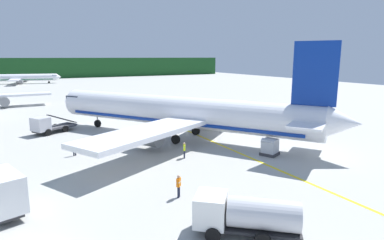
% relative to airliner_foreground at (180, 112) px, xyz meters
% --- Properties ---
extents(ground, '(240.00, 320.00, 0.20)m').
position_rel_airliner_foreground_xyz_m(ground, '(-18.26, 29.02, -3.49)').
color(ground, '#A8A8A3').
extents(distant_treeline, '(216.00, 6.00, 9.81)m').
position_rel_airliner_foreground_xyz_m(distant_treeline, '(-18.26, 137.25, 1.52)').
color(distant_treeline, '#19471E').
rests_on(distant_treeline, ground).
extents(airliner_foreground, '(31.18, 36.62, 11.90)m').
position_rel_airliner_foreground_xyz_m(airliner_foreground, '(0.00, 0.00, 0.00)').
color(airliner_foreground, white).
rests_on(airliner_foreground, ground).
extents(airliner_far_taxiway, '(28.80, 23.94, 8.27)m').
position_rel_airliner_foreground_xyz_m(airliner_far_taxiway, '(-16.49, 106.72, -1.03)').
color(airliner_far_taxiway, white).
rests_on(airliner_far_taxiway, ground).
extents(service_truck_fuel, '(5.88, 5.39, 2.40)m').
position_rel_airliner_foreground_xyz_m(service_truck_fuel, '(-6.91, -22.65, -1.99)').
color(service_truck_fuel, white).
rests_on(service_truck_fuel, ground).
extents(service_truck_catering, '(6.29, 4.79, 2.60)m').
position_rel_airliner_foreground_xyz_m(service_truck_catering, '(-14.76, 10.82, -2.21)').
color(service_truck_catering, silver).
rests_on(service_truck_catering, ground).
extents(cargo_container_near, '(2.16, 2.16, 1.88)m').
position_rel_airliner_foreground_xyz_m(cargo_container_near, '(5.23, -11.07, -2.50)').
color(cargo_container_near, '#333338').
rests_on(cargo_container_near, ground).
extents(crew_marshaller, '(0.48, 0.48, 1.76)m').
position_rel_airliner_foreground_xyz_m(crew_marshaller, '(-7.96, -16.08, -2.35)').
color(crew_marshaller, '#191E33').
rests_on(crew_marshaller, ground).
extents(crew_loader_left, '(0.62, 0.29, 1.61)m').
position_rel_airliner_foreground_xyz_m(crew_loader_left, '(-13.15, -1.44, -2.44)').
color(crew_loader_left, '#191E33').
rests_on(crew_loader_left, ground).
extents(crew_loader_right, '(0.39, 0.58, 1.67)m').
position_rel_airliner_foreground_xyz_m(crew_loader_right, '(-3.25, -7.69, -2.41)').
color(crew_loader_right, '#191E33').
rests_on(crew_loader_right, ground).
extents(apron_guide_line, '(0.30, 60.00, 0.01)m').
position_rel_airliner_foreground_xyz_m(apron_guide_line, '(2.84, -4.53, -3.39)').
color(apron_guide_line, yellow).
rests_on(apron_guide_line, ground).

